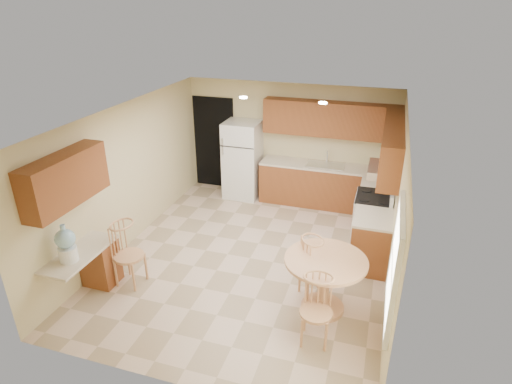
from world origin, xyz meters
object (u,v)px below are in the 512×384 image
(chair_table_b, at_px, (315,309))
(water_crock, at_px, (66,245))
(dining_table, at_px, (325,277))
(stove, at_px, (372,219))
(refrigerator, at_px, (243,160))
(chair_table_a, at_px, (313,266))
(chair_desk, at_px, (124,252))

(chair_table_b, relative_size, water_crock, 1.71)
(dining_table, relative_size, water_crock, 2.03)
(water_crock, bearing_deg, stove, 38.20)
(stove, distance_m, dining_table, 2.18)
(refrigerator, relative_size, water_crock, 3.01)
(chair_table_a, bearing_deg, stove, 126.27)
(refrigerator, xyz_separation_m, chair_table_a, (2.16, -3.18, -0.25))
(chair_table_b, distance_m, water_crock, 3.44)
(water_crock, bearing_deg, chair_table_b, 3.95)
(dining_table, xyz_separation_m, chair_table_b, (-0.00, -0.74, 0.03))
(stove, relative_size, chair_desk, 1.06)
(refrigerator, bearing_deg, water_crock, -103.70)
(stove, xyz_separation_m, dining_table, (-0.52, -2.11, 0.08))
(chair_table_b, bearing_deg, chair_table_a, -82.46)
(refrigerator, xyz_separation_m, chair_desk, (-0.60, -3.70, -0.22))
(chair_table_b, bearing_deg, chair_desk, -11.55)
(refrigerator, relative_size, stove, 1.56)
(chair_desk, xyz_separation_m, water_crock, (-0.45, -0.61, 0.40))
(refrigerator, distance_m, chair_desk, 3.75)
(dining_table, relative_size, chair_table_b, 1.19)
(dining_table, bearing_deg, chair_table_b, -90.00)
(dining_table, bearing_deg, chair_table_a, 140.36)
(chair_table_a, xyz_separation_m, chair_table_b, (0.19, -0.90, -0.01))
(stove, bearing_deg, dining_table, -103.96)
(refrigerator, xyz_separation_m, stove, (2.88, -1.22, -0.38))
(chair_table_b, relative_size, chair_desk, 0.93)
(refrigerator, height_order, water_crock, refrigerator)
(refrigerator, bearing_deg, stove, -22.99)
(chair_table_b, bearing_deg, refrigerator, -64.33)
(dining_table, height_order, chair_desk, chair_desk)
(chair_desk, bearing_deg, chair_table_a, 104.10)
(chair_desk, bearing_deg, refrigerator, 174.17)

